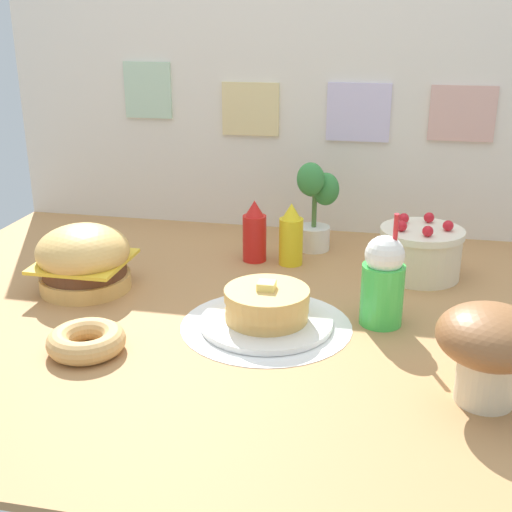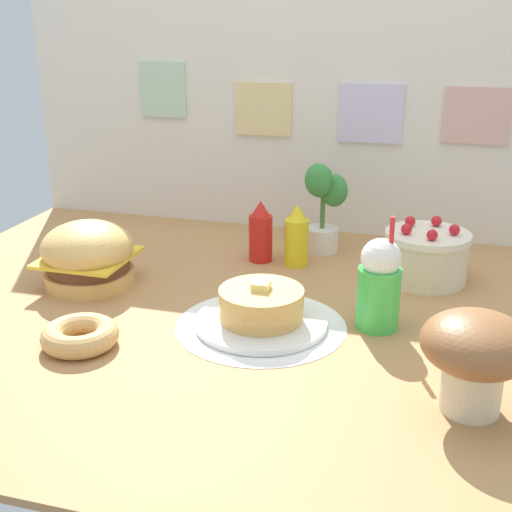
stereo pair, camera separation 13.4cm
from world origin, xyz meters
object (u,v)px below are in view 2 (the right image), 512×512
burger (88,255)px  ketchup_bottle (261,233)px  pancake_stack (261,310)px  potted_plant (323,204)px  layer_cake (426,256)px  mustard_bottle (297,237)px  mushroom_stool (476,352)px  cream_soda_cup (379,284)px  donut_pink_glaze (80,335)px

burger → ketchup_bottle: size_ratio=1.33×
pancake_stack → potted_plant: potted_plant is taller
pancake_stack → potted_plant: (0.05, 0.68, 0.13)m
pancake_stack → layer_cake: (0.43, 0.49, 0.04)m
layer_cake → ketchup_bottle: (-0.58, 0.03, 0.02)m
layer_cake → mustard_bottle: bearing=176.9°
layer_cake → mushroom_stool: mushroom_stool is taller
pancake_stack → layer_cake: layer_cake is taller
burger → mustard_bottle: (0.61, 0.36, 0.00)m
potted_plant → mushroom_stool: (0.52, -0.96, -0.04)m
ketchup_bottle → mushroom_stool: 1.07m
layer_cake → mushroom_stool: bearing=-80.3°
layer_cake → burger: bearing=-162.3°
ketchup_bottle → potted_plant: bearing=40.1°
potted_plant → mushroom_stool: size_ratio=1.39×
cream_soda_cup → ketchup_bottle: bearing=136.9°
cream_soda_cup → donut_pink_glaze: (-0.75, -0.33, -0.10)m
layer_cake → mustard_bottle: 0.45m
pancake_stack → potted_plant: bearing=85.9°
pancake_stack → cream_soda_cup: size_ratio=1.13×
mustard_bottle → potted_plant: potted_plant is taller
burger → mustard_bottle: size_ratio=1.33×
layer_cake → donut_pink_glaze: layer_cake is taller
burger → mustard_bottle: 0.71m
donut_pink_glaze → burger: bearing=115.6°
burger → layer_cake: size_ratio=1.06×
donut_pink_glaze → potted_plant: (0.49, 0.93, 0.15)m
ketchup_bottle → layer_cake: bearing=-3.3°
layer_cake → ketchup_bottle: ketchup_bottle is taller
burger → pancake_stack: bearing=-13.4°
cream_soda_cup → pancake_stack: bearing=-164.9°
pancake_stack → donut_pink_glaze: size_ratio=1.83×
potted_plant → layer_cake: bearing=-27.1°
mushroom_stool → potted_plant: bearing=118.1°
burger → potted_plant: bearing=38.3°
ketchup_bottle → donut_pink_glaze: (-0.29, -0.77, -0.07)m
cream_soda_cup → donut_pink_glaze: bearing=-156.1°
mustard_bottle → donut_pink_glaze: (-0.42, -0.76, -0.07)m
layer_cake → donut_pink_glaze: (-0.87, -0.73, -0.05)m
pancake_stack → mushroom_stool: bearing=-26.5°
layer_cake → potted_plant: size_ratio=0.82×
ketchup_bottle → potted_plant: size_ratio=0.66×
pancake_stack → cream_soda_cup: bearing=15.1°
mustard_bottle → potted_plant: 0.20m
ketchup_bottle → cream_soda_cup: bearing=-43.1°
donut_pink_glaze → potted_plant: potted_plant is taller
pancake_stack → mushroom_stool: size_ratio=1.55×
cream_soda_cup → potted_plant: (-0.27, 0.60, 0.05)m
pancake_stack → cream_soda_cup: (0.32, 0.09, 0.08)m
ketchup_bottle → donut_pink_glaze: size_ratio=1.08×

